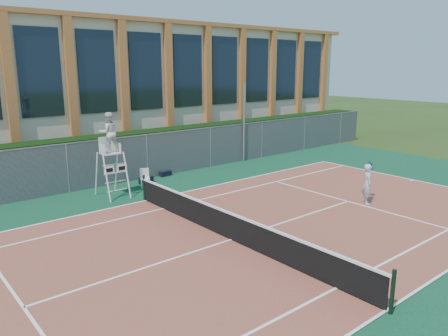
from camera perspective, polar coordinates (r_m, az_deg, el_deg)
ground at (r=14.37m, az=0.95°, el=-9.44°), size 120.00×120.00×0.00m
apron at (r=15.08m, az=-1.55°, el=-8.29°), size 36.00×20.00×0.01m
tennis_court at (r=14.36m, az=0.95°, el=-9.36°), size 23.77×10.97×0.02m
tennis_net at (r=14.17m, az=0.96°, el=-7.43°), size 0.10×11.30×1.10m
fence at (r=21.21m, az=-14.70°, el=0.72°), size 40.00×0.06×2.20m
hedge at (r=22.28m, az=-16.02°, el=1.23°), size 40.00×1.40×2.20m
building at (r=29.34m, az=-22.82°, el=9.50°), size 45.00×10.60×8.22m
steel_pole at (r=25.56m, az=2.60°, el=5.90°), size 0.12×0.12×4.56m
umpire_chair at (r=19.04m, az=-14.82°, el=4.21°), size 1.03×1.58×3.69m
plastic_chair at (r=20.56m, az=-10.31°, el=-1.07°), size 0.55×0.55×0.89m
sports_bag_near at (r=21.36m, az=-10.14°, el=-1.56°), size 0.74×0.37×0.30m
sports_bag_far at (r=22.60m, az=-7.65°, el=-0.71°), size 0.65×0.33×0.25m
tennis_player at (r=18.68m, az=18.24°, el=-1.95°), size 0.98×0.78×1.66m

